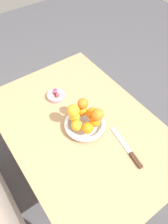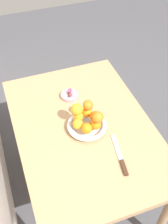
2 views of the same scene
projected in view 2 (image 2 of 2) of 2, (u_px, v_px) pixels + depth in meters
The scene contains 21 objects.
ground_plane at pixel (84, 191), 2.12m from camera, with size 6.00×6.00×0.00m, color #4C4C51.
dining_table at pixel (84, 136), 1.65m from camera, with size 1.10×0.76×0.74m.
fruit_bowl at pixel (87, 126), 1.57m from camera, with size 0.22×0.22×0.04m.
candy_dish at pixel (69, 96), 1.75m from camera, with size 0.11×0.11×0.02m, color #B28C99.
orange_0 at pixel (96, 116), 1.55m from camera, with size 0.06×0.06×0.06m, color orange.
orange_1 at pixel (87, 112), 1.57m from camera, with size 0.06×0.06×0.06m, color orange.
orange_2 at pixel (78, 116), 1.55m from camera, with size 0.06×0.06×0.06m, color orange.
orange_3 at pixel (78, 124), 1.51m from camera, with size 0.06×0.06×0.06m, color orange.
orange_4 at pixel (87, 128), 1.49m from camera, with size 0.06×0.06×0.06m, color orange.
orange_5 at pixel (96, 124), 1.51m from camera, with size 0.06×0.06×0.06m, color orange.
orange_6 at pixel (98, 117), 1.46m from camera, with size 0.06×0.06×0.06m, color orange.
orange_7 at pixel (77, 109), 1.50m from camera, with size 0.06×0.06×0.06m, color orange.
orange_8 at pixel (88, 105), 1.53m from camera, with size 0.06×0.06×0.06m, color orange.
candy_ball_0 at pixel (69, 96), 1.73m from camera, with size 0.01×0.01×0.01m, color #472819.
candy_ball_1 at pixel (69, 93), 1.74m from camera, with size 0.02×0.02×0.02m, color #472819.
candy_ball_2 at pixel (69, 93), 1.74m from camera, with size 0.02×0.02×0.02m, color #472819.
candy_ball_3 at pixel (71, 95), 1.73m from camera, with size 0.02×0.02×0.02m, color #C6384C.
candy_ball_4 at pixel (68, 93), 1.74m from camera, with size 0.01×0.01×0.01m, color #C6384C.
candy_ball_5 at pixel (69, 92), 1.75m from camera, with size 0.02×0.02×0.02m, color #8C4C99.
candy_ball_6 at pixel (70, 90), 1.76m from camera, with size 0.02×0.02×0.02m, color #C6384C.
knife at pixel (121, 158), 1.44m from camera, with size 0.26×0.06×0.01m.
Camera 2 is at (-0.98, 0.35, 1.94)m, focal length 45.00 mm.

